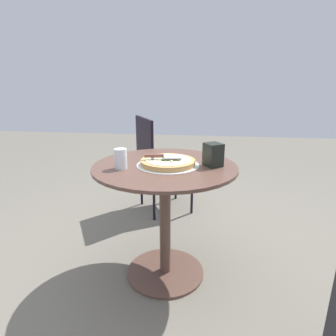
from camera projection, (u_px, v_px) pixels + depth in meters
name	position (u px, v px, depth m)	size (l,w,h in m)	color
ground_plane	(165.00, 272.00, 1.87)	(10.00, 10.00, 0.00)	#696558
patio_table	(165.00, 200.00, 1.72)	(0.84, 0.84, 0.74)	brown
pizza_on_tray	(168.00, 162.00, 1.64)	(0.36, 0.36, 0.05)	silver
pizza_server	(163.00, 156.00, 1.63)	(0.09, 0.21, 0.02)	silver
drinking_cup	(121.00, 159.00, 1.56)	(0.07, 0.07, 0.11)	silver
napkin_dispenser	(213.00, 155.00, 1.61)	(0.09, 0.09, 0.13)	black
patio_chair_near	(157.00, 158.00, 2.63)	(0.60, 0.60, 0.90)	black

